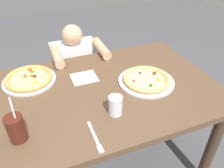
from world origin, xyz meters
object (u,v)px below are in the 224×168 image
at_px(drink_cup_colored, 16,128).
at_px(water_cup_clear, 115,105).
at_px(pizza_near, 146,80).
at_px(pizza_far, 29,79).
at_px(fork, 95,138).
at_px(diner_seated, 77,78).

bearing_deg(drink_cup_colored, water_cup_clear, -0.22).
bearing_deg(pizza_near, drink_cup_colored, -166.03).
xyz_separation_m(pizza_far, drink_cup_colored, (-0.08, -0.47, 0.05)).
bearing_deg(water_cup_clear, pizza_near, 33.69).
bearing_deg(water_cup_clear, fork, -140.25).
bearing_deg(diner_seated, water_cup_clear, -89.25).
bearing_deg(fork, diner_seated, 82.32).
relative_size(pizza_near, drink_cup_colored, 1.50).
bearing_deg(drink_cup_colored, pizza_far, 80.02).
bearing_deg(pizza_near, fork, -144.13).
height_order(fork, diner_seated, diner_seated).
bearing_deg(drink_cup_colored, pizza_near, 13.97).
height_order(pizza_far, fork, pizza_far).
distance_m(pizza_near, pizza_far, 0.74).
relative_size(drink_cup_colored, diner_seated, 0.26).
relative_size(pizza_far, diner_seated, 0.36).
height_order(pizza_far, diner_seated, diner_seated).
distance_m(pizza_far, fork, 0.65).
relative_size(drink_cup_colored, fork, 1.16).
bearing_deg(pizza_near, pizza_far, 157.80).
height_order(pizza_near, drink_cup_colored, drink_cup_colored).
bearing_deg(pizza_near, diner_seated, 113.01).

